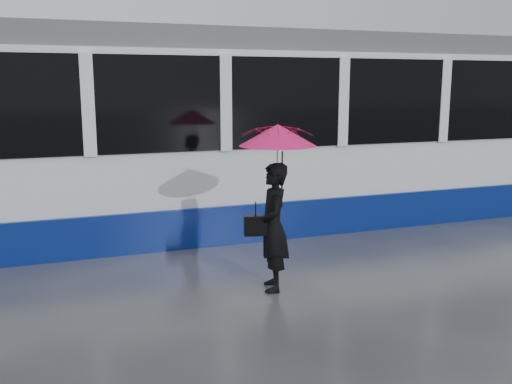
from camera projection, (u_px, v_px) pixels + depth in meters
name	position (u px, v px, depth m)	size (l,w,h in m)	color
ground	(288.00, 265.00, 7.99)	(90.00, 90.00, 0.00)	#2C2C31
rails	(233.00, 224.00, 10.29)	(34.00, 1.51, 0.02)	#3F3D38
tram	(232.00, 133.00, 9.98)	(26.00, 2.56, 3.35)	white
woman	(273.00, 227.00, 6.89)	(0.57, 0.38, 1.57)	black
umbrella	(278.00, 150.00, 6.74)	(1.12, 1.12, 1.06)	#E31356
handbag	(256.00, 225.00, 6.83)	(0.30, 0.19, 0.42)	black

